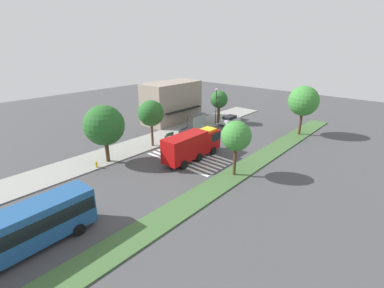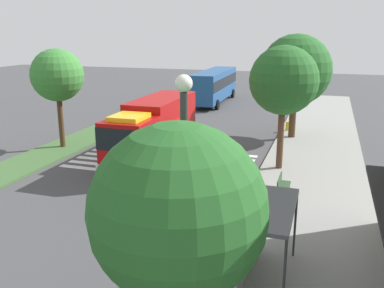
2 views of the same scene
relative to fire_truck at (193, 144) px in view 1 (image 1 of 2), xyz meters
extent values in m
plane|color=#424244|center=(-0.30, 0.55, -2.04)|extent=(120.00, 120.00, 0.00)
cube|color=gray|center=(-0.30, 9.37, -1.97)|extent=(60.00, 5.70, 0.14)
cube|color=#3D6033|center=(-0.30, -6.91, -1.97)|extent=(60.00, 3.00, 0.14)
cube|color=silver|center=(-2.85, 0.55, -2.04)|extent=(0.45, 10.73, 0.01)
cube|color=silver|center=(-1.95, 0.55, -2.04)|extent=(0.45, 10.73, 0.01)
cube|color=silver|center=(-1.05, 0.55, -2.04)|extent=(0.45, 10.73, 0.01)
cube|color=silver|center=(-0.15, 0.55, -2.04)|extent=(0.45, 10.73, 0.01)
cube|color=silver|center=(0.75, 0.55, -2.04)|extent=(0.45, 10.73, 0.01)
cube|color=silver|center=(1.65, 0.55, -2.04)|extent=(0.45, 10.73, 0.01)
cube|color=silver|center=(2.55, 0.55, -2.04)|extent=(0.45, 10.73, 0.01)
cube|color=#A50C0C|center=(3.06, 0.03, -0.17)|extent=(2.82, 2.45, 2.65)
cube|color=#A50C0C|center=(-1.59, -0.02, 0.07)|extent=(6.53, 2.49, 3.12)
cube|color=black|center=(3.48, 0.04, 0.37)|extent=(2.03, 2.46, 1.17)
cube|color=silver|center=(4.56, 0.05, -1.24)|extent=(0.27, 2.42, 0.50)
cube|color=yellow|center=(3.06, 0.03, 1.28)|extent=(1.97, 1.71, 0.24)
cylinder|color=black|center=(2.77, 1.24, -1.49)|extent=(1.10, 0.31, 1.10)
cylinder|color=black|center=(2.80, -1.18, -1.49)|extent=(1.10, 0.31, 1.10)
cylinder|color=black|center=(-3.23, 1.17, -1.49)|extent=(1.10, 0.31, 1.10)
cylinder|color=black|center=(-3.20, -1.24, -1.49)|extent=(1.10, 0.31, 1.10)
cylinder|color=black|center=(-0.30, 1.20, -1.49)|extent=(1.10, 0.31, 1.10)
cylinder|color=black|center=(-0.27, -1.21, -1.49)|extent=(1.10, 0.31, 1.10)
cube|color=#474C51|center=(5.37, 5.31, -1.33)|extent=(4.77, 2.00, 0.78)
cube|color=black|center=(5.13, 5.32, -0.64)|extent=(2.69, 1.71, 0.62)
cylinder|color=black|center=(6.95, 6.20, -1.72)|extent=(0.65, 0.24, 0.64)
cylinder|color=black|center=(6.90, 4.34, -1.72)|extent=(0.65, 0.24, 0.64)
cylinder|color=black|center=(3.84, 6.29, -1.72)|extent=(0.65, 0.24, 0.64)
cylinder|color=black|center=(3.78, 4.42, -1.72)|extent=(0.65, 0.24, 0.64)
cube|color=silver|center=(16.74, 5.31, -1.31)|extent=(4.39, 1.99, 0.81)
cube|color=black|center=(16.53, 5.32, -0.62)|extent=(2.48, 1.70, 0.58)
cylinder|color=black|center=(18.20, 6.17, -1.72)|extent=(0.65, 0.24, 0.64)
cylinder|color=black|center=(18.13, 4.34, -1.72)|extent=(0.65, 0.24, 0.64)
cylinder|color=black|center=(15.35, 6.28, -1.72)|extent=(0.65, 0.24, 0.64)
cylinder|color=black|center=(15.28, 4.45, -1.72)|extent=(0.65, 0.24, 0.64)
cube|color=navy|center=(-21.98, -2.13, -0.04)|extent=(11.74, 2.90, 3.00)
cube|color=black|center=(-21.98, -2.13, 0.32)|extent=(11.51, 2.95, 1.08)
cylinder|color=black|center=(-17.86, -3.28, -1.54)|extent=(1.01, 0.33, 1.00)
cylinder|color=black|center=(-17.94, -0.73, -1.54)|extent=(1.01, 0.33, 1.00)
cube|color=#4C4C51|center=(10.69, 8.51, 0.50)|extent=(3.50, 1.40, 0.12)
cube|color=#8C9E99|center=(10.69, 7.85, -0.70)|extent=(3.50, 0.08, 2.40)
cylinder|color=#333338|center=(8.99, 9.16, -0.70)|extent=(0.08, 0.08, 2.40)
cylinder|color=#333338|center=(12.39, 9.16, -0.70)|extent=(0.08, 0.08, 2.40)
cube|color=black|center=(6.69, 8.22, -1.49)|extent=(1.60, 0.50, 0.08)
cube|color=black|center=(6.69, 8.00, -1.23)|extent=(1.60, 0.06, 0.45)
cube|color=black|center=(5.97, 8.22, -1.72)|extent=(0.08, 0.45, 0.37)
cube|color=black|center=(7.41, 8.22, -1.72)|extent=(0.08, 0.45, 0.37)
cube|color=#2D472D|center=(3.44, 8.22, -1.49)|extent=(1.60, 0.50, 0.08)
cube|color=#2D472D|center=(3.44, 8.00, -1.23)|extent=(1.60, 0.06, 0.45)
cube|color=black|center=(2.72, 8.22, -1.72)|extent=(0.08, 0.45, 0.37)
cube|color=black|center=(4.16, 8.22, -1.72)|extent=(0.08, 0.45, 0.37)
cylinder|color=#2D2D30|center=(14.53, 7.11, 1.27)|extent=(0.16, 0.16, 6.35)
sphere|color=white|center=(14.53, 7.11, 4.63)|extent=(0.36, 0.36, 0.36)
cube|color=gray|center=(10.92, 15.04, 1.77)|extent=(11.30, 5.65, 7.63)
cube|color=black|center=(10.92, 11.82, 0.76)|extent=(9.04, 0.80, 0.16)
cylinder|color=#47301E|center=(-8.27, 7.51, -0.35)|extent=(0.49, 0.49, 3.10)
sphere|color=#235B23|center=(-8.27, 7.51, 2.96)|extent=(5.04, 5.04, 5.04)
cylinder|color=#513823|center=(-0.65, 7.51, -0.07)|extent=(0.36, 0.36, 3.65)
sphere|color=#235B23|center=(-0.65, 7.51, 3.07)|extent=(3.75, 3.75, 3.75)
cylinder|color=#513823|center=(16.01, 7.51, -0.24)|extent=(0.54, 0.54, 3.33)
sphere|color=#235B23|center=(16.01, 7.51, 2.56)|extent=(3.22, 3.22, 3.22)
cylinder|color=#47301E|center=(-0.70, -6.91, -0.11)|extent=(0.35, 0.35, 3.59)
sphere|color=#387F33|center=(-0.70, -6.91, 2.88)|extent=(3.40, 3.40, 3.40)
cylinder|color=#47301E|center=(19.15, -6.91, 0.07)|extent=(0.43, 0.43, 3.95)
sphere|color=#387F33|center=(19.15, -6.91, 3.73)|extent=(4.80, 4.80, 4.80)
cylinder|color=gold|center=(-10.25, 7.01, -1.55)|extent=(0.28, 0.28, 0.70)
camera|label=1|loc=(-25.50, -22.11, 12.69)|focal=25.53mm
camera|label=2|loc=(22.43, 9.89, 5.64)|focal=39.11mm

